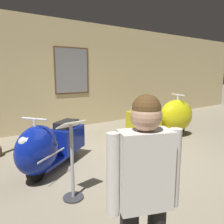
% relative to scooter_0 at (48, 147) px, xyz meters
% --- Properties ---
extents(ground_plane, '(60.00, 60.00, 0.00)m').
position_rel_scooter_0_xyz_m(ground_plane, '(1.55, -0.55, -0.46)').
color(ground_plane, gray).
extents(showroom_back_wall, '(18.00, 0.63, 3.22)m').
position_rel_scooter_0_xyz_m(showroom_back_wall, '(1.38, 2.83, 1.15)').
color(showroom_back_wall, '#CCB784').
rests_on(showroom_back_wall, ground).
extents(scooter_0, '(1.63, 1.34, 1.01)m').
position_rel_scooter_0_xyz_m(scooter_0, '(0.00, 0.00, 0.00)').
color(scooter_0, black).
rests_on(scooter_0, ground).
extents(scooter_1, '(1.92, 0.96, 1.13)m').
position_rel_scooter_0_xyz_m(scooter_1, '(3.27, 0.28, 0.05)').
color(scooter_1, black).
rests_on(scooter_1, ground).
extents(visitor_0, '(0.49, 0.34, 1.55)m').
position_rel_scooter_0_xyz_m(visitor_0, '(-0.21, -2.52, 0.44)').
color(visitor_0, black).
rests_on(visitor_0, ground).
extents(info_stanchion, '(0.35, 0.28, 1.09)m').
position_rel_scooter_0_xyz_m(info_stanchion, '(-0.02, -0.97, -0.01)').
color(info_stanchion, '#333338').
rests_on(info_stanchion, ground).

